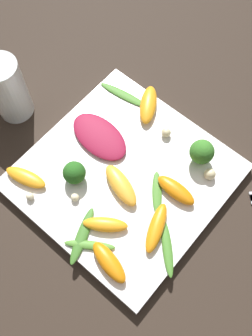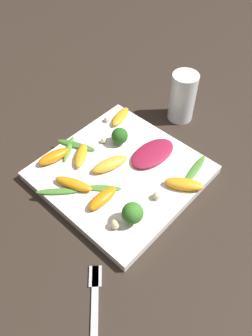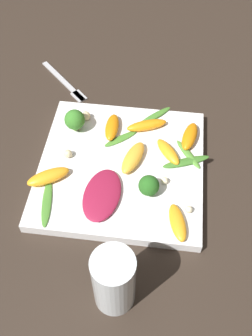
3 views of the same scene
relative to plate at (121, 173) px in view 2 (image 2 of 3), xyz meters
name	(u,v)px [view 2 (image 2 of 3)]	position (x,y,z in m)	size (l,w,h in m)	color
ground_plane	(121,176)	(0.00, 0.00, -0.01)	(2.40, 2.40, 0.00)	#2D231C
plate	(121,173)	(0.00, 0.00, 0.00)	(0.29, 0.29, 0.02)	white
drinking_glass	(183,97)	(0.23, 0.02, 0.05)	(0.06, 0.06, 0.12)	white
fork	(95,304)	(-0.22, -0.15, -0.01)	(0.13, 0.13, 0.01)	#B2B2B7
radicchio_leaf_0	(153,153)	(0.07, -0.02, 0.02)	(0.11, 0.07, 0.01)	maroon
orange_segment_0	(54,156)	(-0.07, 0.12, 0.02)	(0.07, 0.04, 0.02)	orange
orange_segment_1	(102,198)	(-0.08, -0.03, 0.02)	(0.07, 0.03, 0.02)	orange
orange_segment_2	(74,184)	(-0.09, 0.04, 0.02)	(0.05, 0.08, 0.02)	orange
orange_segment_3	(120,117)	(0.11, 0.11, 0.02)	(0.07, 0.04, 0.01)	orange
orange_segment_4	(184,184)	(0.05, -0.12, 0.02)	(0.06, 0.08, 0.02)	orange
orange_segment_5	(81,155)	(-0.03, 0.08, 0.02)	(0.07, 0.06, 0.02)	orange
orange_segment_6	(110,164)	(-0.01, 0.02, 0.02)	(0.08, 0.05, 0.02)	#FCAD33
broccoli_floret_0	(120,136)	(0.06, 0.05, 0.03)	(0.04, 0.04, 0.04)	#84AD5B
broccoli_floret_1	(133,213)	(-0.07, -0.10, 0.04)	(0.04, 0.04, 0.05)	#7A9E51
arugula_sprig_0	(58,191)	(-0.12, 0.05, 0.01)	(0.07, 0.07, 0.01)	#47842D
arugula_sprig_1	(76,145)	(-0.02, 0.12, 0.01)	(0.05, 0.09, 0.01)	#3D7528
arugula_sprig_2	(69,149)	(-0.04, 0.12, 0.01)	(0.07, 0.05, 0.01)	#518E33
arugula_sprig_3	(194,170)	(0.10, -0.11, 0.01)	(0.10, 0.03, 0.00)	#47842D
arugula_sprig_4	(103,188)	(-0.06, -0.01, 0.01)	(0.06, 0.06, 0.00)	#47842D
macadamia_nut_0	(107,119)	(0.08, 0.12, 0.02)	(0.01, 0.01, 0.01)	beige
macadamia_nut_1	(115,224)	(-0.10, -0.08, 0.02)	(0.02, 0.02, 0.02)	beige
macadamia_nut_2	(157,196)	(-0.01, -0.10, 0.02)	(0.02, 0.02, 0.02)	beige
macadamia_nut_3	(104,140)	(0.03, 0.08, 0.02)	(0.01, 0.01, 0.01)	beige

